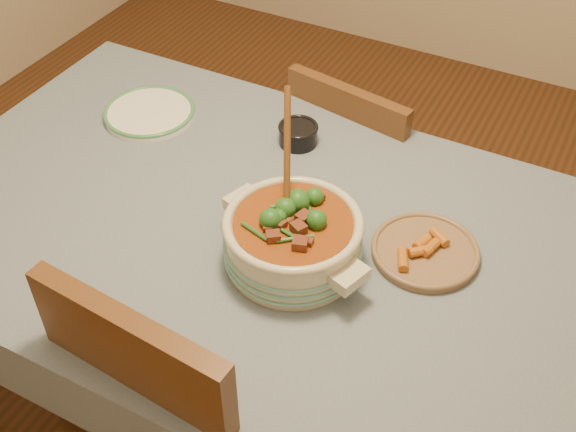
{
  "coord_description": "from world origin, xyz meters",
  "views": [
    {
      "loc": [
        0.67,
        -1.06,
        1.93
      ],
      "look_at": [
        0.13,
        -0.03,
        0.86
      ],
      "focal_mm": 45.0,
      "sensor_mm": 36.0,
      "label": 1
    }
  ],
  "objects_px": {
    "stew_casserole": "(293,236)",
    "chair_far": "(360,173)",
    "dining_table": "(248,251)",
    "white_plate": "(149,113)",
    "fried_plate": "(425,250)",
    "condiment_bowl": "(298,133)"
  },
  "relations": [
    {
      "from": "stew_casserole",
      "to": "chair_far",
      "type": "xyz_separation_m",
      "value": [
        -0.11,
        0.68,
        -0.36
      ]
    },
    {
      "from": "condiment_bowl",
      "to": "dining_table",
      "type": "bearing_deg",
      "value": -83.72
    },
    {
      "from": "chair_far",
      "to": "fried_plate",
      "type": "bearing_deg",
      "value": 134.74
    },
    {
      "from": "dining_table",
      "to": "white_plate",
      "type": "distance_m",
      "value": 0.54
    },
    {
      "from": "fried_plate",
      "to": "stew_casserole",
      "type": "bearing_deg",
      "value": -148.88
    },
    {
      "from": "stew_casserole",
      "to": "condiment_bowl",
      "type": "relative_size",
      "value": 2.81
    },
    {
      "from": "dining_table",
      "to": "fried_plate",
      "type": "relative_size",
      "value": 5.31
    },
    {
      "from": "stew_casserole",
      "to": "white_plate",
      "type": "height_order",
      "value": "stew_casserole"
    },
    {
      "from": "condiment_bowl",
      "to": "stew_casserole",
      "type": "bearing_deg",
      "value": -64.46
    },
    {
      "from": "white_plate",
      "to": "condiment_bowl",
      "type": "xyz_separation_m",
      "value": [
        0.43,
        0.08,
        0.02
      ]
    },
    {
      "from": "fried_plate",
      "to": "chair_far",
      "type": "relative_size",
      "value": 0.38
    },
    {
      "from": "fried_plate",
      "to": "chair_far",
      "type": "xyz_separation_m",
      "value": [
        -0.37,
        0.53,
        -0.29
      ]
    },
    {
      "from": "stew_casserole",
      "to": "fried_plate",
      "type": "height_order",
      "value": "stew_casserole"
    },
    {
      "from": "condiment_bowl",
      "to": "fried_plate",
      "type": "xyz_separation_m",
      "value": [
        0.45,
        -0.24,
        -0.02
      ]
    },
    {
      "from": "dining_table",
      "to": "stew_casserole",
      "type": "xyz_separation_m",
      "value": [
        0.15,
        -0.06,
        0.17
      ]
    },
    {
      "from": "stew_casserole",
      "to": "fried_plate",
      "type": "distance_m",
      "value": 0.31
    },
    {
      "from": "dining_table",
      "to": "fried_plate",
      "type": "height_order",
      "value": "fried_plate"
    },
    {
      "from": "dining_table",
      "to": "stew_casserole",
      "type": "bearing_deg",
      "value": -20.54
    },
    {
      "from": "stew_casserole",
      "to": "fried_plate",
      "type": "bearing_deg",
      "value": 31.12
    },
    {
      "from": "stew_casserole",
      "to": "white_plate",
      "type": "relative_size",
      "value": 1.27
    },
    {
      "from": "stew_casserole",
      "to": "condiment_bowl",
      "type": "xyz_separation_m",
      "value": [
        -0.19,
        0.4,
        -0.05
      ]
    },
    {
      "from": "condiment_bowl",
      "to": "fried_plate",
      "type": "relative_size",
      "value": 0.44
    }
  ]
}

